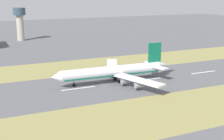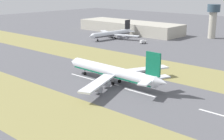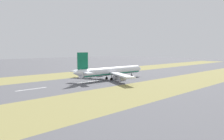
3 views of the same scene
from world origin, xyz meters
TOP-DOWN VIEW (x-y plane):
  - ground_plane at (0.00, 0.00)m, footprint 800.00×800.00m
  - grass_median_west at (-45.00, 0.00)m, footprint 40.00×600.00m
  - grass_median_east at (45.00, 0.00)m, footprint 40.00×600.00m
  - centreline_dash_near at (0.00, -65.62)m, footprint 1.20×18.00m
  - centreline_dash_mid at (0.00, -25.62)m, footprint 1.20×18.00m
  - centreline_dash_far at (0.00, 14.38)m, footprint 1.20×18.00m
  - airplane_main_jet at (2.70, -7.52)m, footprint 64.11×67.12m
  - terminal_building at (151.76, 101.91)m, footprint 36.00×117.90m
  - control_tower at (173.89, 18.12)m, footprint 12.00×12.00m
  - airplane_parked_apron at (108.31, 87.80)m, footprint 55.11×52.32m
  - service_truck at (106.43, 50.67)m, footprint 6.24×3.22m

SIDE VIEW (x-z plane):
  - ground_plane at x=0.00m, z-range 0.00..0.00m
  - grass_median_west at x=-45.00m, z-range 0.00..0.01m
  - grass_median_east at x=45.00m, z-range 0.00..0.01m
  - centreline_dash_near at x=0.00m, z-range 0.00..0.01m
  - centreline_dash_mid at x=0.00m, z-range 0.00..0.01m
  - centreline_dash_far at x=0.00m, z-range 0.00..0.01m
  - service_truck at x=106.43m, z-range 0.12..3.22m
  - airplane_parked_apron at x=108.31m, z-range -3.34..13.22m
  - terminal_building at x=151.76m, z-range 0.00..11.55m
  - airplane_main_jet at x=2.70m, z-range -4.08..16.12m
  - control_tower at x=173.89m, z-range 3.78..36.19m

